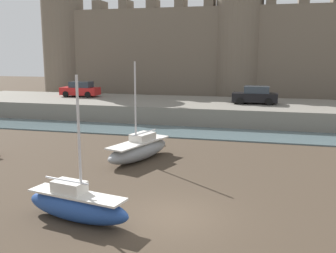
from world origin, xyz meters
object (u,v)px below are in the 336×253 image
at_px(sailboat_foreground_right, 77,205).
at_px(car_quay_centre_east, 255,95).
at_px(sailboat_midflat_left, 139,149).
at_px(mooring_buoy_mid_mud, 159,141).
at_px(car_quay_east, 80,89).

distance_m(sailboat_foreground_right, car_quay_centre_east, 25.08).
bearing_deg(sailboat_foreground_right, sailboat_midflat_left, 92.96).
bearing_deg(mooring_buoy_mid_mud, car_quay_east, 133.57).
relative_size(sailboat_midflat_left, car_quay_east, 1.41).
bearing_deg(mooring_buoy_mid_mud, car_quay_centre_east, 62.04).
height_order(sailboat_foreground_right, car_quay_centre_east, sailboat_foreground_right).
bearing_deg(mooring_buoy_mid_mud, sailboat_foreground_right, -88.36).
xyz_separation_m(mooring_buoy_mid_mud, car_quay_centre_east, (6.09, 11.48, 2.17)).
bearing_deg(car_quay_east, mooring_buoy_mid_mud, -46.43).
distance_m(mooring_buoy_mid_mud, car_quay_centre_east, 13.17).
height_order(car_quay_east, car_quay_centre_east, same).
xyz_separation_m(mooring_buoy_mid_mud, car_quay_east, (-12.39, 13.03, 2.17)).
relative_size(sailboat_foreground_right, car_quay_centre_east, 1.34).
distance_m(sailboat_midflat_left, car_quay_east, 21.11).
bearing_deg(car_quay_centre_east, sailboat_foreground_right, -103.23).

